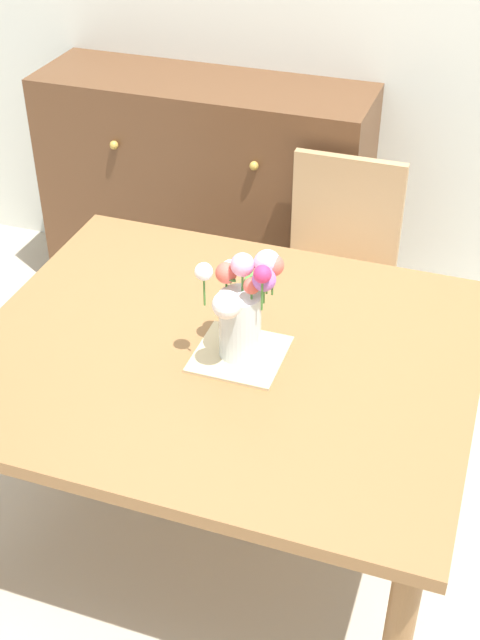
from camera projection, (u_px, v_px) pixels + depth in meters
name	position (u px, v px, depth m)	size (l,w,h in m)	color
ground_plane	(226.00, 527.00, 2.78)	(12.00, 12.00, 0.00)	#B7AD99
dining_table	(224.00, 372.00, 2.39)	(1.40, 1.18, 0.75)	olive
chair_far	(337.00, 261.00, 3.16)	(0.42, 0.42, 0.90)	tan
dresser	(205.00, 193.00, 3.66)	(1.40, 0.47, 1.00)	brown
placemat	(240.00, 354.00, 2.31)	(0.24, 0.24, 0.01)	#CCB789
flower_vase	(243.00, 303.00, 2.21)	(0.20, 0.23, 0.32)	silver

